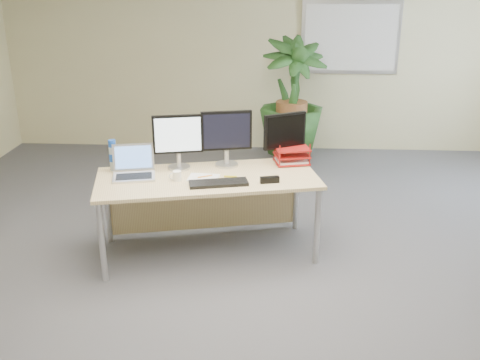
# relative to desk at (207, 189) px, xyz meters

# --- Properties ---
(floor) EXTENTS (8.00, 8.00, 0.00)m
(floor) POSITION_rel_desk_xyz_m (0.38, -0.94, -0.57)
(floor) COLOR #47474C
(floor) RESTS_ON ground
(back_wall) EXTENTS (7.00, 0.04, 2.70)m
(back_wall) POSITION_rel_desk_xyz_m (0.38, 3.06, 0.78)
(back_wall) COLOR #C3BB89
(back_wall) RESTS_ON floor
(whiteboard) EXTENTS (1.30, 0.04, 0.95)m
(whiteboard) POSITION_rel_desk_xyz_m (1.58, 3.02, 0.98)
(whiteboard) COLOR #BDBCC2
(whiteboard) RESTS_ON back_wall
(desk) EXTENTS (1.99, 1.18, 0.72)m
(desk) POSITION_rel_desk_xyz_m (0.00, 0.00, 0.00)
(desk) COLOR tan
(desk) RESTS_ON floor
(floor_plant) EXTENTS (1.08, 1.08, 1.50)m
(floor_plant) POSITION_rel_desk_xyz_m (0.82, 2.37, 0.18)
(floor_plant) COLOR #1A3D16
(floor_plant) RESTS_ON floor
(monitor_left) EXTENTS (0.43, 0.20, 0.48)m
(monitor_left) POSITION_rel_desk_xyz_m (-0.25, 0.09, 0.43)
(monitor_left) COLOR #B6B5BA
(monitor_left) RESTS_ON desk
(monitor_right) EXTENTS (0.45, 0.20, 0.50)m
(monitor_right) POSITION_rel_desk_xyz_m (0.16, 0.19, 0.44)
(monitor_right) COLOR #B6B5BA
(monitor_right) RESTS_ON desk
(monitor_dark) EXTENTS (0.38, 0.23, 0.46)m
(monitor_dark) POSITION_rel_desk_xyz_m (0.68, 0.32, 0.41)
(monitor_dark) COLOR #B6B5BA
(monitor_dark) RESTS_ON desk
(laptop) EXTENTS (0.41, 0.38, 0.25)m
(laptop) POSITION_rel_desk_xyz_m (-0.61, -0.11, 0.21)
(laptop) COLOR silver
(laptop) RESTS_ON desk
(keyboard) EXTENTS (0.50, 0.26, 0.03)m
(keyboard) POSITION_rel_desk_xyz_m (0.13, -0.28, 0.16)
(keyboard) COLOR black
(keyboard) RESTS_ON desk
(coffee_mug) EXTENTS (0.11, 0.07, 0.08)m
(coffee_mug) POSITION_rel_desk_xyz_m (-0.22, -0.20, 0.19)
(coffee_mug) COLOR white
(coffee_mug) RESTS_ON desk
(spiral_notebook) EXTENTS (0.27, 0.21, 0.01)m
(spiral_notebook) POSITION_rel_desk_xyz_m (-0.00, -0.14, 0.16)
(spiral_notebook) COLOR white
(spiral_notebook) RESTS_ON desk
(orange_pen) EXTENTS (0.12, 0.07, 0.01)m
(orange_pen) POSITION_rel_desk_xyz_m (0.01, -0.13, 0.17)
(orange_pen) COLOR orange
(orange_pen) RESTS_ON spiral_notebook
(yellow_highlighter) EXTENTS (0.11, 0.02, 0.01)m
(yellow_highlighter) POSITION_rel_desk_xyz_m (0.22, -0.10, 0.16)
(yellow_highlighter) COLOR yellow
(yellow_highlighter) RESTS_ON desk
(water_bottle) EXTENTS (0.07, 0.07, 0.27)m
(water_bottle) POSITION_rel_desk_xyz_m (-0.82, 0.02, 0.28)
(water_bottle) COLOR silver
(water_bottle) RESTS_ON desk
(letter_tray) EXTENTS (0.34, 0.29, 0.14)m
(letter_tray) POSITION_rel_desk_xyz_m (0.75, 0.29, 0.21)
(letter_tray) COLOR maroon
(letter_tray) RESTS_ON desk
(stapler) EXTENTS (0.16, 0.08, 0.05)m
(stapler) POSITION_rel_desk_xyz_m (0.55, -0.21, 0.18)
(stapler) COLOR black
(stapler) RESTS_ON desk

